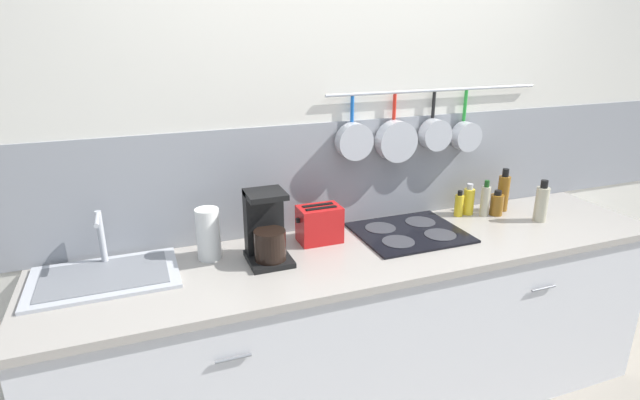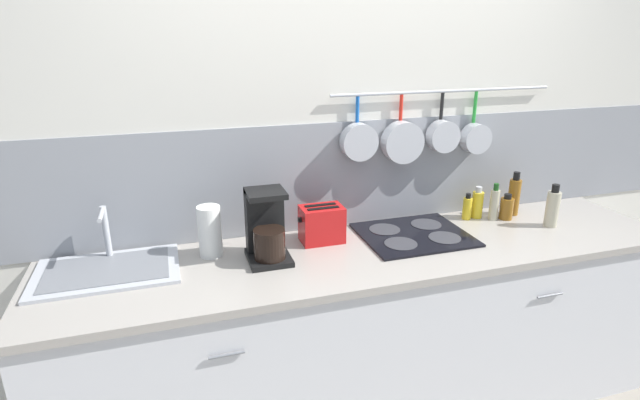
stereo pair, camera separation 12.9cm
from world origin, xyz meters
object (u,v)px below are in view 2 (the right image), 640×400
object	(u,v)px
bottle_hot_sauce	(467,208)
bottle_dish_soap	(506,208)
bottle_olive_oil	(552,208)
toaster	(322,224)
coffee_maker	(267,230)
bottle_vinegar	(477,204)
bottle_cooking_wine	(494,204)
bottle_sesame_oil	(514,196)
paper_towel_roll	(210,231)

from	to	relation	value
bottle_hot_sauce	bottle_dish_soap	size ratio (longest dim) A/B	1.03
bottle_olive_oil	bottle_hot_sauce	bearing A→B (deg)	148.83
bottle_hot_sauce	toaster	bearing A→B (deg)	-176.61
coffee_maker	bottle_dish_soap	bearing A→B (deg)	3.85
coffee_maker	toaster	size ratio (longest dim) A/B	1.45
bottle_dish_soap	bottle_vinegar	bearing A→B (deg)	154.01
bottle_hot_sauce	bottle_cooking_wine	xyz separation A→B (m)	(0.13, -0.05, 0.03)
bottle_dish_soap	bottle_sesame_oil	xyz separation A→B (m)	(0.08, 0.05, 0.05)
bottle_vinegar	bottle_olive_oil	size ratio (longest dim) A/B	0.77
bottle_olive_oil	paper_towel_roll	bearing A→B (deg)	174.44
toaster	bottle_dish_soap	xyz separation A→B (m)	(1.05, -0.01, -0.03)
bottle_hot_sauce	bottle_sesame_oil	distance (m)	0.29
bottle_vinegar	bottle_cooking_wine	xyz separation A→B (m)	(0.07, -0.06, 0.01)
bottle_hot_sauce	bottle_vinegar	xyz separation A→B (m)	(0.07, 0.01, 0.01)
bottle_cooking_wine	bottle_olive_oil	world-z (taller)	bottle_olive_oil
toaster	bottle_sesame_oil	size ratio (longest dim) A/B	0.90
bottle_vinegar	bottle_olive_oil	distance (m)	0.37
bottle_cooking_wine	bottle_vinegar	bearing A→B (deg)	140.44
coffee_maker	bottle_olive_oil	world-z (taller)	coffee_maker
bottle_hot_sauce	bottle_olive_oil	bearing A→B (deg)	-31.17
bottle_vinegar	bottle_olive_oil	xyz separation A→B (m)	(0.30, -0.23, 0.02)
toaster	bottle_cooking_wine	xyz separation A→B (m)	(0.98, 0.00, 0.00)
toaster	bottle_vinegar	bearing A→B (deg)	3.54
toaster	bottle_dish_soap	bearing A→B (deg)	-0.62
paper_towel_roll	toaster	world-z (taller)	paper_towel_roll
bottle_sesame_oil	bottle_olive_oil	xyz separation A→B (m)	(0.08, -0.21, -0.01)
bottle_vinegar	bottle_olive_oil	world-z (taller)	bottle_olive_oil
bottle_olive_oil	coffee_maker	bearing A→B (deg)	177.39
paper_towel_roll	bottle_cooking_wine	xyz separation A→B (m)	(1.51, 0.00, -0.03)
bottle_hot_sauce	bottle_cooking_wine	world-z (taller)	bottle_cooking_wine
bottle_cooking_wine	bottle_dish_soap	bearing A→B (deg)	-9.89
coffee_maker	bottle_cooking_wine	size ratio (longest dim) A/B	1.57
bottle_vinegar	bottle_dish_soap	bearing A→B (deg)	-25.99
paper_towel_roll	bottle_olive_oil	distance (m)	1.75
toaster	bottle_olive_oil	world-z (taller)	bottle_olive_oil
toaster	bottle_vinegar	size ratio (longest dim) A/B	1.25
coffee_maker	bottle_hot_sauce	size ratio (longest dim) A/B	2.20
toaster	bottle_olive_oil	distance (m)	1.22
bottle_vinegar	bottle_sesame_oil	xyz separation A→B (m)	(0.22, -0.02, 0.03)
bottle_hot_sauce	bottle_cooking_wine	size ratio (longest dim) A/B	0.72
paper_towel_roll	bottle_dish_soap	xyz separation A→B (m)	(1.58, -0.01, -0.06)
bottle_sesame_oil	bottle_olive_oil	distance (m)	0.22
toaster	bottle_cooking_wine	bearing A→B (deg)	0.07
paper_towel_roll	bottle_olive_oil	xyz separation A→B (m)	(1.74, -0.17, -0.02)
bottle_cooking_wine	bottle_sesame_oil	bearing A→B (deg)	13.65
toaster	bottle_olive_oil	bearing A→B (deg)	-8.01
bottle_cooking_wine	bottle_dish_soap	world-z (taller)	bottle_cooking_wine
bottle_hot_sauce	bottle_dish_soap	bearing A→B (deg)	-16.60
bottle_vinegar	bottle_sesame_oil	size ratio (longest dim) A/B	0.72
toaster	bottle_cooking_wine	distance (m)	0.98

